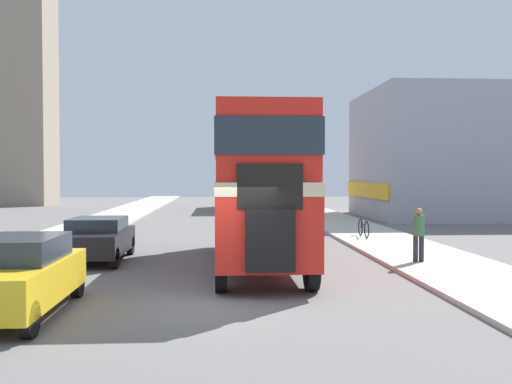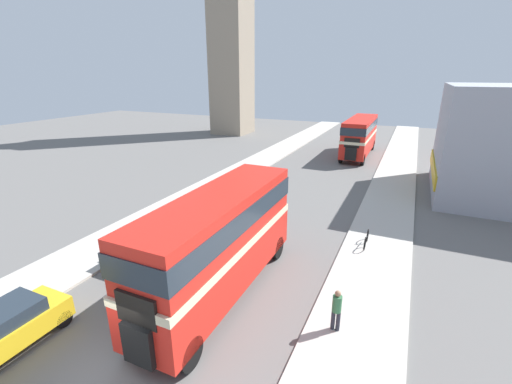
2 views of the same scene
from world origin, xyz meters
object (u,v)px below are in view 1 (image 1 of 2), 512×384
at_px(pedestrian_walking, 419,231).
at_px(bicycle_on_pavement, 363,228).
at_px(double_decker_bus, 256,178).
at_px(car_parked_near, 18,275).
at_px(car_parked_mid, 97,239).
at_px(bus_distant, 248,178).

bearing_deg(pedestrian_walking, bicycle_on_pavement, 88.99).
xyz_separation_m(double_decker_bus, pedestrian_walking, (4.93, -0.33, -1.62)).
distance_m(double_decker_bus, car_parked_near, 7.94).
bearing_deg(double_decker_bus, bicycle_on_pavement, 53.26).
bearing_deg(bicycle_on_pavement, car_parked_mid, -151.10).
relative_size(bus_distant, pedestrian_walking, 6.32).
distance_m(double_decker_bus, bicycle_on_pavement, 8.74).
relative_size(pedestrian_walking, bicycle_on_pavement, 0.93).
distance_m(car_parked_mid, bicycle_on_pavement, 11.52).
xyz_separation_m(bus_distant, car_parked_near, (-6.28, -34.64, -1.73)).
relative_size(car_parked_near, bicycle_on_pavement, 2.35).
bearing_deg(bicycle_on_pavement, car_parked_near, -128.83).
bearing_deg(car_parked_mid, pedestrian_walking, -8.85).
height_order(double_decker_bus, bus_distant, double_decker_bus).
height_order(bus_distant, pedestrian_walking, bus_distant).
distance_m(bus_distant, car_parked_mid, 28.37).
distance_m(bus_distant, bicycle_on_pavement, 22.49).
xyz_separation_m(double_decker_bus, bus_distant, (1.21, 28.84, -0.15)).
bearing_deg(car_parked_mid, bicycle_on_pavement, 28.90).
relative_size(double_decker_bus, bicycle_on_pavement, 5.57).
distance_m(car_parked_near, bicycle_on_pavement, 16.16).
bearing_deg(bus_distant, car_parked_mid, -102.71).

